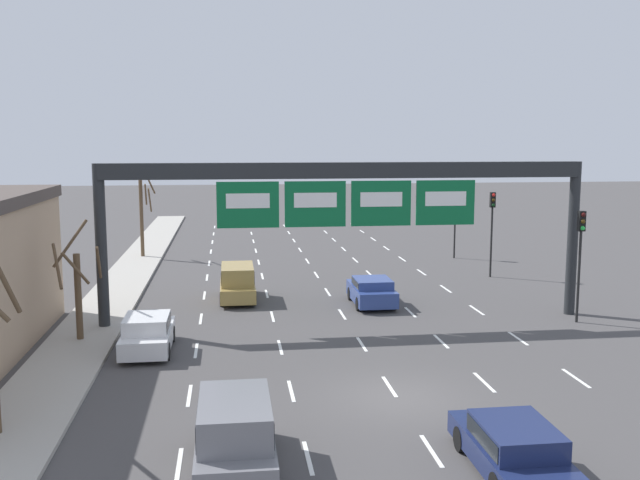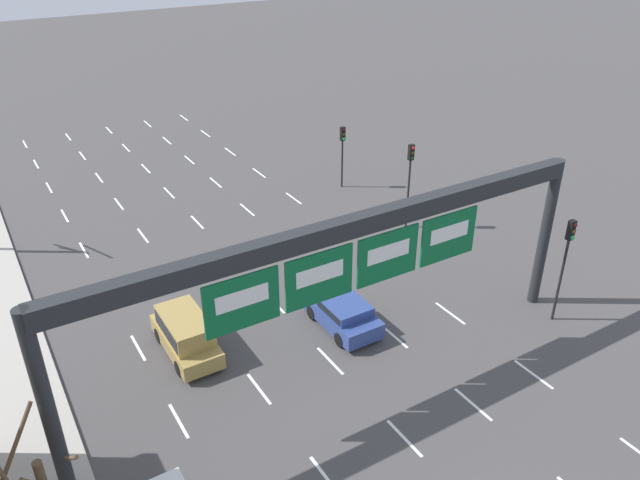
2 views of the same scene
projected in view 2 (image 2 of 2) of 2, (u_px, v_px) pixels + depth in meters
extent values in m
cube|color=white|center=(179.00, 421.00, 22.98)|extent=(0.12, 2.00, 0.01)
cube|color=white|center=(138.00, 348.00, 26.74)|extent=(0.12, 2.00, 0.01)
cube|color=white|center=(108.00, 293.00, 30.50)|extent=(0.12, 2.00, 0.01)
cube|color=white|center=(84.00, 250.00, 34.25)|extent=(0.12, 2.00, 0.01)
cube|color=white|center=(65.00, 216.00, 38.01)|extent=(0.12, 2.00, 0.01)
cube|color=white|center=(49.00, 188.00, 41.77)|extent=(0.12, 2.00, 0.01)
cube|color=white|center=(36.00, 164.00, 45.53)|extent=(0.12, 2.00, 0.01)
cube|color=white|center=(25.00, 144.00, 49.29)|extent=(0.12, 2.00, 0.01)
cube|color=white|center=(326.00, 477.00, 20.73)|extent=(0.12, 2.00, 0.01)
cube|color=white|center=(259.00, 389.00, 24.48)|extent=(0.12, 2.00, 0.01)
cube|color=white|center=(210.00, 324.00, 28.24)|extent=(0.12, 2.00, 0.01)
cube|color=white|center=(173.00, 275.00, 32.00)|extent=(0.12, 2.00, 0.01)
cube|color=white|center=(143.00, 236.00, 35.76)|extent=(0.12, 2.00, 0.01)
cube|color=white|center=(119.00, 204.00, 39.52)|extent=(0.12, 2.00, 0.01)
cube|color=white|center=(99.00, 178.00, 43.27)|extent=(0.12, 2.00, 0.01)
cube|color=white|center=(82.00, 156.00, 47.03)|extent=(0.12, 2.00, 0.01)
cube|color=white|center=(68.00, 137.00, 50.79)|extent=(0.12, 2.00, 0.01)
cube|color=white|center=(404.00, 438.00, 22.23)|extent=(0.12, 2.00, 0.01)
cube|color=white|center=(330.00, 361.00, 25.99)|extent=(0.12, 2.00, 0.01)
cube|color=white|center=(275.00, 303.00, 29.75)|extent=(0.12, 2.00, 0.01)
cube|color=white|center=(232.00, 258.00, 33.50)|extent=(0.12, 2.00, 0.01)
cube|color=white|center=(197.00, 222.00, 37.26)|extent=(0.12, 2.00, 0.01)
cube|color=white|center=(169.00, 193.00, 41.02)|extent=(0.12, 2.00, 0.01)
cube|color=white|center=(146.00, 168.00, 44.78)|extent=(0.12, 2.00, 0.01)
cube|color=white|center=(126.00, 148.00, 48.54)|extent=(0.12, 2.00, 0.01)
cube|color=white|center=(109.00, 130.00, 52.29)|extent=(0.12, 2.00, 0.01)
cube|color=white|center=(473.00, 404.00, 23.73)|extent=(0.12, 2.00, 0.01)
cube|color=white|center=(393.00, 336.00, 27.49)|extent=(0.12, 2.00, 0.01)
cube|color=white|center=(333.00, 284.00, 31.25)|extent=(0.12, 2.00, 0.01)
cube|color=white|center=(286.00, 243.00, 35.01)|extent=(0.12, 2.00, 0.01)
cube|color=white|center=(247.00, 210.00, 38.77)|extent=(0.12, 2.00, 0.01)
cube|color=white|center=(216.00, 183.00, 42.52)|extent=(0.12, 2.00, 0.01)
cube|color=white|center=(189.00, 160.00, 46.28)|extent=(0.12, 2.00, 0.01)
cube|color=white|center=(167.00, 141.00, 50.04)|extent=(0.12, 2.00, 0.01)
cube|color=white|center=(148.00, 124.00, 53.80)|extent=(0.12, 2.00, 0.01)
cube|color=white|center=(533.00, 374.00, 25.24)|extent=(0.12, 2.00, 0.01)
cube|color=white|center=(450.00, 313.00, 29.00)|extent=(0.12, 2.00, 0.01)
cube|color=white|center=(386.00, 266.00, 32.75)|extent=(0.12, 2.00, 0.01)
cube|color=white|center=(335.00, 229.00, 36.51)|extent=(0.12, 2.00, 0.01)
cube|color=white|center=(294.00, 198.00, 40.27)|extent=(0.12, 2.00, 0.01)
cube|color=white|center=(259.00, 173.00, 44.03)|extent=(0.12, 2.00, 0.01)
cube|color=white|center=(230.00, 152.00, 47.79)|extent=(0.12, 2.00, 0.01)
cube|color=white|center=(205.00, 134.00, 51.54)|extent=(0.12, 2.00, 0.01)
cube|color=white|center=(184.00, 118.00, 55.30)|extent=(0.12, 2.00, 0.01)
cylinder|color=#232628|center=(48.00, 409.00, 18.48)|extent=(0.49, 0.49, 7.19)
cylinder|color=#232628|center=(545.00, 234.00, 28.23)|extent=(0.49, 0.49, 7.19)
cube|color=#232628|center=(350.00, 227.00, 21.81)|extent=(21.40, 0.60, 0.70)
cube|color=#0C6033|center=(242.00, 303.00, 20.23)|extent=(2.69, 0.08, 2.01)
cube|color=white|center=(242.00, 299.00, 20.11)|extent=(1.88, 0.02, 0.64)
cube|color=#0C6033|center=(319.00, 278.00, 21.57)|extent=(2.69, 0.08, 2.01)
cube|color=white|center=(320.00, 274.00, 21.45)|extent=(1.88, 0.02, 0.64)
cube|color=#0C6033|center=(388.00, 256.00, 22.91)|extent=(2.69, 0.08, 2.01)
cube|color=white|center=(389.00, 252.00, 22.79)|extent=(1.88, 0.02, 0.64)
cube|color=#0C6033|center=(448.00, 236.00, 24.25)|extent=(2.69, 0.08, 2.01)
cube|color=white|center=(450.00, 233.00, 24.13)|extent=(1.88, 0.02, 0.64)
cube|color=navy|center=(342.00, 315.00, 27.88)|extent=(1.90, 3.92, 0.75)
cube|color=navy|center=(345.00, 307.00, 27.43)|extent=(1.74, 2.04, 0.42)
cube|color=black|center=(345.00, 307.00, 27.43)|extent=(1.78, 1.88, 0.31)
cylinder|color=black|center=(312.00, 312.00, 28.49)|extent=(0.22, 0.66, 0.66)
cylinder|color=black|center=(344.00, 301.00, 29.28)|extent=(0.22, 0.66, 0.66)
cylinder|color=black|center=(340.00, 340.00, 26.72)|extent=(0.22, 0.66, 0.66)
cylinder|color=black|center=(373.00, 327.00, 27.51)|extent=(0.22, 0.66, 0.66)
cube|color=#A88947|center=(186.00, 341.00, 26.29)|extent=(1.75, 4.22, 0.71)
cube|color=#A88947|center=(185.00, 326.00, 25.88)|extent=(1.61, 2.96, 0.90)
cube|color=black|center=(185.00, 326.00, 25.88)|extent=(1.65, 2.72, 0.65)
cylinder|color=black|center=(159.00, 335.00, 27.00)|extent=(0.22, 0.66, 0.66)
cylinder|color=black|center=(194.00, 324.00, 27.71)|extent=(0.22, 0.66, 0.66)
cylinder|color=black|center=(180.00, 368.00, 25.09)|extent=(0.22, 0.66, 0.66)
cylinder|color=black|center=(216.00, 355.00, 25.81)|extent=(0.22, 0.66, 0.66)
cylinder|color=black|center=(408.00, 194.00, 35.74)|extent=(0.12, 0.12, 4.20)
cube|color=black|center=(411.00, 152.00, 34.52)|extent=(0.30, 0.24, 0.90)
sphere|color=red|center=(413.00, 148.00, 34.28)|extent=(0.20, 0.20, 0.20)
sphere|color=#412F0C|center=(413.00, 153.00, 34.43)|extent=(0.20, 0.20, 0.20)
sphere|color=#0E3515|center=(412.00, 158.00, 34.57)|extent=(0.20, 0.20, 0.20)
cylinder|color=black|center=(342.00, 164.00, 41.15)|extent=(0.12, 0.12, 3.26)
cube|color=black|center=(343.00, 134.00, 40.16)|extent=(0.30, 0.24, 0.90)
sphere|color=#3D0E0C|center=(344.00, 130.00, 39.92)|extent=(0.20, 0.20, 0.20)
sphere|color=#412F0C|center=(344.00, 134.00, 40.06)|extent=(0.20, 0.20, 0.20)
sphere|color=green|center=(344.00, 139.00, 40.20)|extent=(0.20, 0.20, 0.20)
cylinder|color=black|center=(560.00, 281.00, 27.62)|extent=(0.12, 0.12, 4.15)
cube|color=black|center=(571.00, 230.00, 26.42)|extent=(0.30, 0.24, 0.90)
sphere|color=#3D0E0C|center=(575.00, 225.00, 26.17)|extent=(0.20, 0.20, 0.20)
sphere|color=#412F0C|center=(574.00, 231.00, 26.32)|extent=(0.20, 0.20, 0.20)
sphere|color=green|center=(572.00, 238.00, 26.46)|extent=(0.20, 0.20, 0.20)
cylinder|color=brown|center=(71.00, 458.00, 17.30)|extent=(0.33, 1.78, 1.60)
cylinder|color=brown|center=(16.00, 443.00, 16.80)|extent=(1.39, 0.86, 1.90)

